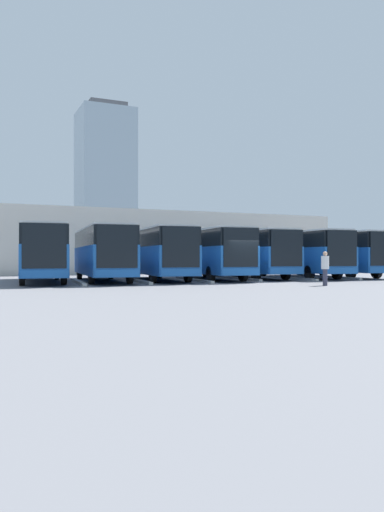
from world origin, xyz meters
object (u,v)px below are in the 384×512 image
at_px(bus_2, 249,252).
at_px(bus_3, 208,252).
at_px(bus_6, 42,251).
at_px(bus_5, 102,252).
at_px(pedestrian, 325,267).
at_px(bus_1, 297,252).
at_px(bus_4, 157,252).
at_px(bus_0, 335,253).

xyz_separation_m(bus_2, bus_3, (3.63, 0.66, 0.00)).
bearing_deg(bus_6, bus_5, 179.14).
relative_size(bus_3, pedestrian, 6.20).
bearing_deg(bus_2, bus_5, 7.89).
relative_size(bus_1, bus_3, 1.00).
xyz_separation_m(bus_3, bus_4, (3.63, -0.27, 0.00)).
height_order(bus_3, bus_5, same).
distance_m(bus_2, pedestrian, 10.09).
distance_m(bus_1, bus_5, 14.53).
xyz_separation_m(bus_5, bus_6, (3.63, -0.42, 0.00)).
bearing_deg(pedestrian, bus_3, -137.12).
distance_m(bus_1, pedestrian, 10.40).
xyz_separation_m(bus_5, pedestrian, (-9.68, 9.57, -0.89)).
distance_m(bus_4, pedestrian, 11.37).
distance_m(bus_0, bus_2, 7.30).
distance_m(bus_0, bus_4, 14.53).
bearing_deg(bus_5, bus_1, -175.87).
relative_size(bus_6, pedestrian, 6.20).
bearing_deg(pedestrian, bus_1, -179.52).
relative_size(bus_0, bus_1, 1.00).
height_order(bus_4, pedestrian, bus_4).
relative_size(bus_0, bus_5, 1.00).
bearing_deg(bus_1, pedestrian, 67.90).
relative_size(bus_0, bus_2, 1.00).
xyz_separation_m(bus_3, pedestrian, (-2.42, 9.32, -0.89)).
bearing_deg(bus_4, bus_6, 2.55).
bearing_deg(bus_6, pedestrian, 148.85).
height_order(bus_2, bus_4, same).
xyz_separation_m(bus_1, bus_4, (10.89, -0.42, 0.00)).
relative_size(bus_2, bus_3, 1.00).
xyz_separation_m(bus_0, bus_4, (14.52, -0.31, 0.00)).
xyz_separation_m(bus_1, bus_5, (14.52, -0.41, 0.00)).
distance_m(bus_5, pedestrian, 13.64).
distance_m(bus_1, bus_6, 18.17).
bearing_deg(bus_1, bus_0, -172.47).
height_order(bus_1, pedestrian, bus_1).
xyz_separation_m(bus_4, bus_6, (7.26, -0.41, 0.00)).
bearing_deg(pedestrian, bus_2, -158.59).
distance_m(bus_5, bus_6, 3.65).
bearing_deg(bus_6, bus_4, -177.45).
height_order(bus_1, bus_5, same).
bearing_deg(pedestrian, bus_5, -106.36).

